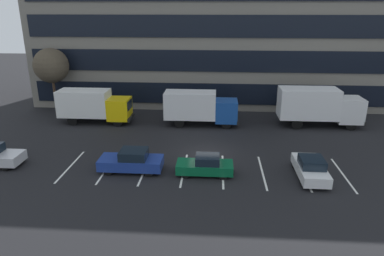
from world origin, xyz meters
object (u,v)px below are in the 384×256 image
object	(u,v)px
box_truck_blue	(199,107)
sedan_forest	(205,166)
bare_tree	(51,66)
box_truck_white	(318,105)
sedan_white	(310,168)
sedan_navy	(132,161)
box_truck_yellow	(93,105)

from	to	relation	value
box_truck_blue	sedan_forest	size ratio (longest dim) A/B	1.84
box_truck_blue	bare_tree	xyz separation A→B (m)	(-16.20, 3.65, 3.23)
box_truck_blue	sedan_forest	xyz separation A→B (m)	(0.96, -10.78, -1.22)
box_truck_white	sedan_white	size ratio (longest dim) A/B	1.90
sedan_white	sedan_navy	size ratio (longest dim) A/B	0.95
sedan_white	bare_tree	size ratio (longest dim) A/B	0.60
sedan_forest	sedan_navy	xyz separation A→B (m)	(-5.24, 0.18, 0.09)
sedan_navy	bare_tree	distance (m)	19.08
box_truck_white	bare_tree	xyz separation A→B (m)	(-27.70, 3.07, 3.01)
box_truck_blue	bare_tree	distance (m)	16.92
sedan_navy	bare_tree	bearing A→B (deg)	129.91
sedan_navy	box_truck_white	bearing A→B (deg)	35.29
box_truck_yellow	box_truck_white	distance (m)	22.10
box_truck_white	box_truck_yellow	bearing A→B (deg)	-178.44
sedan_white	sedan_navy	xyz separation A→B (m)	(-12.42, 0.17, 0.04)
box_truck_white	bare_tree	distance (m)	28.04
box_truck_yellow	bare_tree	distance (m)	7.45
bare_tree	sedan_white	bearing A→B (deg)	-30.64
box_truck_yellow	box_truck_blue	bearing A→B (deg)	0.12
sedan_navy	bare_tree	xyz separation A→B (m)	(-11.92, 14.25, 4.35)
box_truck_blue	sedan_navy	distance (m)	11.48
box_truck_yellow	sedan_navy	bearing A→B (deg)	-59.21
sedan_forest	sedan_white	world-z (taller)	sedan_white
box_truck_white	bare_tree	bearing A→B (deg)	173.68
sedan_forest	bare_tree	bearing A→B (deg)	139.94
box_truck_yellow	sedan_navy	distance (m)	12.36
sedan_forest	bare_tree	distance (m)	22.85
box_truck_white	sedan_white	bearing A→B (deg)	-106.54
sedan_white	bare_tree	bearing A→B (deg)	149.36
box_truck_yellow	box_truck_white	xyz separation A→B (m)	(22.09, 0.60, 0.22)
box_truck_yellow	sedan_white	xyz separation A→B (m)	(18.72, -10.74, -1.16)
box_truck_white	sedan_forest	xyz separation A→B (m)	(-10.55, -11.36, -1.43)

